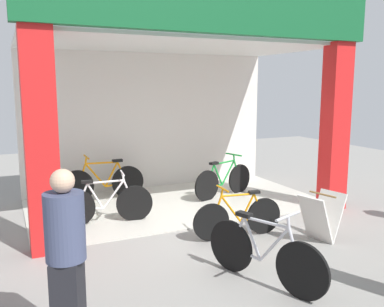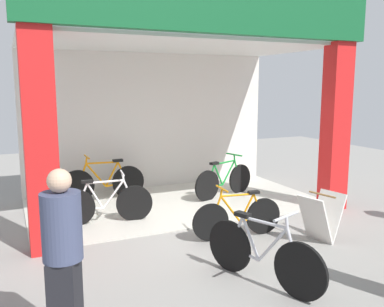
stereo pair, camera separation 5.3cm
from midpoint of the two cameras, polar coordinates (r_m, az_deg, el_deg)
ground_plane at (r=7.22m, az=2.77°, el=-9.96°), size 19.55×19.55×0.00m
shop_facade at (r=8.27m, az=-2.14°, el=7.55°), size 5.97×3.41×3.98m
bicycle_inside_0 at (r=8.96m, az=4.60°, el=-3.73°), size 1.60×0.58×0.92m
bicycle_inside_1 at (r=7.39m, az=-11.63°, el=-6.76°), size 1.63×0.45×0.90m
bicycle_inside_2 at (r=8.87m, az=-11.90°, el=-3.89°), size 1.76×0.48×0.97m
bicycle_parked_0 at (r=5.20m, az=9.90°, el=-13.52°), size 0.65×1.62×0.94m
bicycle_parked_1 at (r=6.65m, az=6.57°, el=-8.69°), size 1.51×0.42×0.83m
sandwich_board_sign at (r=6.77m, az=17.56°, el=-8.37°), size 0.72×0.59×0.76m
pedestrian_3 at (r=3.91m, az=-16.90°, el=-13.80°), size 0.46×0.46×1.68m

